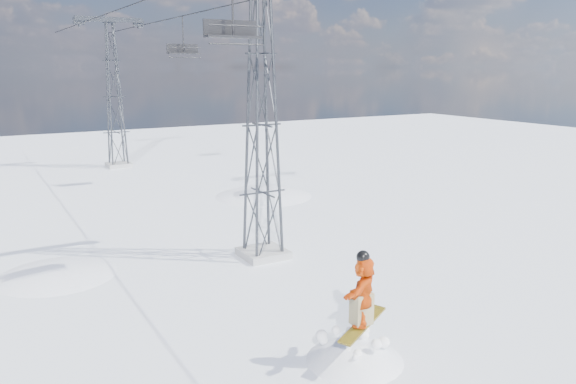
# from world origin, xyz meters

# --- Properties ---
(ground) EXTENTS (120.00, 120.00, 0.00)m
(ground) POSITION_xyz_m (0.00, 0.00, 0.00)
(ground) COLOR white
(ground) RESTS_ON ground
(snow_terrain) EXTENTS (39.00, 37.00, 22.00)m
(snow_terrain) POSITION_xyz_m (-4.77, 21.24, -9.59)
(snow_terrain) COLOR white
(snow_terrain) RESTS_ON ground
(lift_tower_near) EXTENTS (5.20, 1.80, 11.43)m
(lift_tower_near) POSITION_xyz_m (0.80, 8.00, 5.47)
(lift_tower_near) COLOR #999999
(lift_tower_near) RESTS_ON ground
(lift_tower_far) EXTENTS (5.20, 1.80, 11.43)m
(lift_tower_far) POSITION_xyz_m (0.80, 33.00, 5.47)
(lift_tower_far) COLOR #999999
(lift_tower_far) RESTS_ON ground
(haul_cables) EXTENTS (4.46, 51.00, 0.06)m
(haul_cables) POSITION_xyz_m (0.80, 19.50, 10.85)
(haul_cables) COLOR black
(haul_cables) RESTS_ON ground
(lift_chair_near) EXTENTS (1.94, 0.56, 2.40)m
(lift_chair_near) POSITION_xyz_m (-1.40, 5.78, 8.93)
(lift_chair_near) COLOR black
(lift_chair_near) RESTS_ON ground
(lift_chair_mid) EXTENTS (2.06, 0.59, 2.55)m
(lift_chair_mid) POSITION_xyz_m (3.00, 23.05, 8.81)
(lift_chair_mid) COLOR black
(lift_chair_mid) RESTS_ON ground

